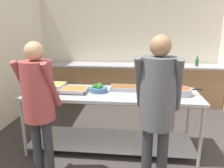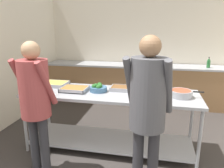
{
  "view_description": "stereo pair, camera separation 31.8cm",
  "coord_description": "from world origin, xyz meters",
  "px_view_note": "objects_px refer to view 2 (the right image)",
  "views": [
    {
      "loc": [
        0.17,
        -1.06,
        1.79
      ],
      "look_at": [
        -0.15,
        1.99,
        0.97
      ],
      "focal_mm": 35.0,
      "sensor_mm": 36.0,
      "label": 1
    },
    {
      "loc": [
        0.49,
        -1.01,
        1.79
      ],
      "look_at": [
        -0.15,
        1.99,
        0.97
      ],
      "focal_mm": 35.0,
      "sensor_mm": 36.0,
      "label": 2
    }
  ],
  "objects_px": {
    "serving_tray_greens": "(126,89)",
    "water_bottle": "(209,63)",
    "guest_serving_left": "(148,102)",
    "plate_stack": "(152,94)",
    "serving_tray_vegetables": "(75,89)",
    "broccoli_bowl": "(98,88)",
    "guest_serving_right": "(35,95)",
    "serving_tray_roast": "(54,84)",
    "sauce_pan": "(181,93)"
  },
  "relations": [
    {
      "from": "broccoli_bowl",
      "to": "serving_tray_greens",
      "type": "xyz_separation_m",
      "value": [
        0.39,
        0.14,
        -0.02
      ]
    },
    {
      "from": "plate_stack",
      "to": "guest_serving_right",
      "type": "distance_m",
      "value": 1.49
    },
    {
      "from": "broccoli_bowl",
      "to": "plate_stack",
      "type": "xyz_separation_m",
      "value": [
        0.77,
        -0.08,
        -0.02
      ]
    },
    {
      "from": "serving_tray_vegetables",
      "to": "water_bottle",
      "type": "height_order",
      "value": "water_bottle"
    },
    {
      "from": "water_bottle",
      "to": "guest_serving_left",
      "type": "bearing_deg",
      "value": -111.72
    },
    {
      "from": "serving_tray_roast",
      "to": "serving_tray_vegetables",
      "type": "bearing_deg",
      "value": -26.21
    },
    {
      "from": "water_bottle",
      "to": "serving_tray_roast",
      "type": "bearing_deg",
      "value": -145.26
    },
    {
      "from": "guest_serving_left",
      "to": "water_bottle",
      "type": "xyz_separation_m",
      "value": [
        1.15,
        2.88,
        -0.03
      ]
    },
    {
      "from": "plate_stack",
      "to": "guest_serving_left",
      "type": "distance_m",
      "value": 0.79
    },
    {
      "from": "water_bottle",
      "to": "broccoli_bowl",
      "type": "bearing_deg",
      "value": -133.1
    },
    {
      "from": "serving_tray_vegetables",
      "to": "guest_serving_right",
      "type": "relative_size",
      "value": 0.23
    },
    {
      "from": "serving_tray_roast",
      "to": "broccoli_bowl",
      "type": "distance_m",
      "value": 0.8
    },
    {
      "from": "serving_tray_roast",
      "to": "water_bottle",
      "type": "distance_m",
      "value": 3.26
    },
    {
      "from": "serving_tray_vegetables",
      "to": "sauce_pan",
      "type": "height_order",
      "value": "sauce_pan"
    },
    {
      "from": "broccoli_bowl",
      "to": "water_bottle",
      "type": "bearing_deg",
      "value": 46.9
    },
    {
      "from": "serving_tray_greens",
      "to": "water_bottle",
      "type": "height_order",
      "value": "water_bottle"
    },
    {
      "from": "serving_tray_vegetables",
      "to": "serving_tray_greens",
      "type": "height_order",
      "value": "same"
    },
    {
      "from": "water_bottle",
      "to": "sauce_pan",
      "type": "bearing_deg",
      "value": -109.94
    },
    {
      "from": "broccoli_bowl",
      "to": "guest_serving_right",
      "type": "relative_size",
      "value": 0.15
    },
    {
      "from": "serving_tray_vegetables",
      "to": "broccoli_bowl",
      "type": "height_order",
      "value": "broccoli_bowl"
    },
    {
      "from": "broccoli_bowl",
      "to": "guest_serving_right",
      "type": "height_order",
      "value": "guest_serving_right"
    },
    {
      "from": "plate_stack",
      "to": "water_bottle",
      "type": "distance_m",
      "value": 2.39
    },
    {
      "from": "serving_tray_vegetables",
      "to": "guest_serving_right",
      "type": "height_order",
      "value": "guest_serving_right"
    },
    {
      "from": "serving_tray_vegetables",
      "to": "broccoli_bowl",
      "type": "xyz_separation_m",
      "value": [
        0.35,
        0.04,
        0.02
      ]
    },
    {
      "from": "serving_tray_vegetables",
      "to": "water_bottle",
      "type": "bearing_deg",
      "value": 42.7
    },
    {
      "from": "sauce_pan",
      "to": "guest_serving_left",
      "type": "distance_m",
      "value": 0.93
    },
    {
      "from": "sauce_pan",
      "to": "guest_serving_right",
      "type": "distance_m",
      "value": 1.86
    },
    {
      "from": "serving_tray_greens",
      "to": "water_bottle",
      "type": "relative_size",
      "value": 1.97
    },
    {
      "from": "serving_tray_greens",
      "to": "guest_serving_right",
      "type": "relative_size",
      "value": 0.28
    },
    {
      "from": "serving_tray_roast",
      "to": "plate_stack",
      "type": "xyz_separation_m",
      "value": [
        1.55,
        -0.25,
        0.0
      ]
    },
    {
      "from": "broccoli_bowl",
      "to": "guest_serving_left",
      "type": "distance_m",
      "value": 1.14
    },
    {
      "from": "serving_tray_roast",
      "to": "serving_tray_greens",
      "type": "xyz_separation_m",
      "value": [
        1.17,
        -0.03,
        -0.0
      ]
    },
    {
      "from": "serving_tray_roast",
      "to": "water_bottle",
      "type": "height_order",
      "value": "water_bottle"
    },
    {
      "from": "broccoli_bowl",
      "to": "serving_tray_greens",
      "type": "bearing_deg",
      "value": 19.77
    },
    {
      "from": "serving_tray_vegetables",
      "to": "plate_stack",
      "type": "distance_m",
      "value": 1.12
    },
    {
      "from": "serving_tray_greens",
      "to": "sauce_pan",
      "type": "xyz_separation_m",
      "value": [
        0.76,
        -0.17,
        0.03
      ]
    },
    {
      "from": "guest_serving_left",
      "to": "water_bottle",
      "type": "height_order",
      "value": "guest_serving_left"
    },
    {
      "from": "serving_tray_greens",
      "to": "plate_stack",
      "type": "distance_m",
      "value": 0.44
    },
    {
      "from": "sauce_pan",
      "to": "guest_serving_left",
      "type": "xyz_separation_m",
      "value": [
        -0.4,
        -0.83,
        0.14
      ]
    },
    {
      "from": "guest_serving_left",
      "to": "plate_stack",
      "type": "bearing_deg",
      "value": 88.05
    },
    {
      "from": "serving_tray_vegetables",
      "to": "broccoli_bowl",
      "type": "relative_size",
      "value": 1.51
    },
    {
      "from": "guest_serving_right",
      "to": "water_bottle",
      "type": "bearing_deg",
      "value": 48.09
    },
    {
      "from": "plate_stack",
      "to": "guest_serving_left",
      "type": "relative_size",
      "value": 0.15
    },
    {
      "from": "serving_tray_roast",
      "to": "water_bottle",
      "type": "xyz_separation_m",
      "value": [
        2.67,
        1.85,
        0.13
      ]
    },
    {
      "from": "broccoli_bowl",
      "to": "plate_stack",
      "type": "relative_size",
      "value": 1.0
    },
    {
      "from": "serving_tray_roast",
      "to": "guest_serving_right",
      "type": "height_order",
      "value": "guest_serving_right"
    },
    {
      "from": "sauce_pan",
      "to": "water_bottle",
      "type": "distance_m",
      "value": 2.18
    },
    {
      "from": "serving_tray_vegetables",
      "to": "water_bottle",
      "type": "xyz_separation_m",
      "value": [
        2.24,
        2.07,
        0.13
      ]
    },
    {
      "from": "serving_tray_vegetables",
      "to": "sauce_pan",
      "type": "bearing_deg",
      "value": 0.66
    },
    {
      "from": "broccoli_bowl",
      "to": "serving_tray_vegetables",
      "type": "bearing_deg",
      "value": -172.87
    }
  ]
}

